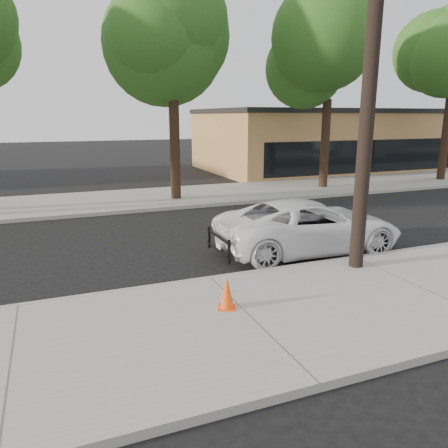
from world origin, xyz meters
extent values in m
plane|color=black|center=(0.00, 0.00, 0.00)|extent=(120.00, 120.00, 0.00)
cube|color=gray|center=(0.00, -4.30, 0.07)|extent=(90.00, 4.40, 0.15)
cube|color=gray|center=(0.00, 8.50, 0.07)|extent=(90.00, 5.00, 0.15)
cube|color=#9E9B93|center=(0.00, -2.10, 0.07)|extent=(90.00, 0.12, 0.16)
cube|color=#B4824B|center=(16.00, 16.00, 2.00)|extent=(18.00, 10.00, 4.00)
cylinder|color=black|center=(3.60, -2.70, 4.65)|extent=(0.34, 0.34, 9.00)
cylinder|color=black|center=(2.00, 7.80, 2.53)|extent=(0.44, 0.44, 4.75)
sphere|color=#164E16|center=(2.00, 7.80, 6.50)|extent=(4.80, 4.80, 4.80)
sphere|color=#164E16|center=(2.64, 7.32, 7.78)|extent=(3.84, 3.84, 3.84)
cylinder|color=black|center=(10.00, 8.10, 2.35)|extent=(0.44, 0.44, 4.40)
sphere|color=#164E16|center=(10.00, 8.10, 6.00)|extent=(4.35, 4.35, 4.35)
sphere|color=#164E16|center=(10.58, 7.66, 7.16)|extent=(3.48, 3.48, 3.48)
cylinder|color=black|center=(18.00, 7.90, 2.45)|extent=(0.44, 0.44, 4.60)
imported|color=white|center=(3.45, -0.79, 0.73)|extent=(5.37, 2.65, 1.46)
cube|color=#FF4E0D|center=(-0.26, -3.76, 0.16)|extent=(0.43, 0.43, 0.02)
cone|color=#FF4E0D|center=(-0.26, -3.76, 0.47)|extent=(0.39, 0.39, 0.64)
camera|label=1|loc=(-3.20, -10.93, 3.74)|focal=35.00mm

